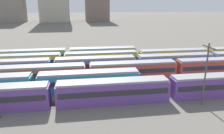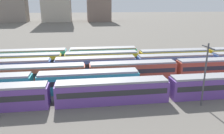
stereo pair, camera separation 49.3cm
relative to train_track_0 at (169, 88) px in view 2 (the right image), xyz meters
The scene contains 7 objects.
train_track_0 is the anchor object (origin of this frame).
train_track_2 11.90m from the train_track_0, 60.94° to the left, with size 112.50×3.06×3.75m.
train_track_3 19.15m from the train_track_0, 125.43° to the left, with size 93.60×3.06×3.75m.
train_track_4 22.76m from the train_track_0, 113.97° to the left, with size 93.60×3.06×3.75m.
train_track_5 37.62m from the train_track_0, 136.28° to the left, with size 55.80×3.06×3.75m.
catenary_pole_0 6.37m from the train_track_0, 36.96° to the right, with size 0.24×3.20×9.89m.
distant_building_3 157.11m from the train_track_0, 89.62° to the left, with size 18.87×19.68×30.50m, color #7A665B.
Camera 2 is at (27.40, -32.55, 15.66)m, focal length 35.45 mm.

